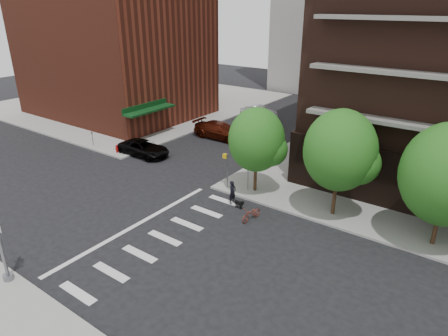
% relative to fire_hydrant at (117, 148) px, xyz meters
% --- Properties ---
extents(ground, '(120.00, 120.00, 0.00)m').
position_rel_fire_hydrant_xyz_m(ground, '(10.50, -7.80, -0.55)').
color(ground, black).
rests_on(ground, ground).
extents(sidewalk_nw, '(31.00, 33.00, 0.15)m').
position_rel_fire_hydrant_xyz_m(sidewalk_nw, '(-14.00, 15.70, -0.48)').
color(sidewalk_nw, gray).
rests_on(sidewalk_nw, ground).
extents(crosswalk, '(3.85, 13.00, 0.01)m').
position_rel_fire_hydrant_xyz_m(crosswalk, '(12.71, -7.80, -0.55)').
color(crosswalk, silver).
rests_on(crosswalk, ground).
extents(midrise_nw, '(21.40, 15.50, 20.00)m').
position_rel_fire_hydrant_xyz_m(midrise_nw, '(-11.50, 10.20, 9.60)').
color(midrise_nw, maroon).
rests_on(midrise_nw, sidewalk_nw).
extents(tree_a, '(4.00, 4.00, 5.90)m').
position_rel_fire_hydrant_xyz_m(tree_a, '(14.50, 0.70, 3.49)').
color(tree_a, '#301E11').
rests_on(tree_a, sidewalk_ne).
extents(tree_b, '(4.50, 4.50, 6.65)m').
position_rel_fire_hydrant_xyz_m(tree_b, '(20.50, 0.70, 3.99)').
color(tree_b, '#301E11').
rests_on(tree_b, sidewalk_ne).
extents(tree_c, '(5.00, 5.00, 6.80)m').
position_rel_fire_hydrant_xyz_m(tree_c, '(26.50, 0.70, 3.89)').
color(tree_c, '#301E11').
rests_on(tree_c, sidewalk_ne).
extents(pedestrian_signal, '(2.18, 0.67, 2.60)m').
position_rel_fire_hydrant_xyz_m(pedestrian_signal, '(12.82, 0.12, 1.30)').
color(pedestrian_signal, slate).
rests_on(pedestrian_signal, sidewalk_ne).
extents(fire_hydrant, '(0.24, 0.24, 0.73)m').
position_rel_fire_hydrant_xyz_m(fire_hydrant, '(0.00, 0.00, 0.00)').
color(fire_hydrant, '#A50C0C').
rests_on(fire_hydrant, sidewalk_nw).
extents(parking_meter, '(0.10, 0.08, 1.32)m').
position_rel_fire_hydrant_xyz_m(parking_meter, '(-3.50, -0.00, 0.41)').
color(parking_meter, black).
rests_on(parking_meter, sidewalk_nw).
extents(parked_car_black, '(2.44, 5.09, 1.40)m').
position_rel_fire_hydrant_xyz_m(parked_car_black, '(2.30, 1.20, 0.15)').
color(parked_car_black, black).
rests_on(parked_car_black, ground).
extents(parked_car_maroon, '(2.42, 5.84, 1.69)m').
position_rel_fire_hydrant_xyz_m(parked_car_maroon, '(5.00, 9.23, 0.29)').
color(parked_car_maroon, '#471409').
rests_on(parked_car_maroon, ground).
extents(parked_car_silver, '(1.65, 4.49, 1.47)m').
position_rel_fire_hydrant_xyz_m(parked_car_silver, '(4.07, 18.34, 0.18)').
color(parked_car_silver, silver).
rests_on(parked_car_silver, ground).
extents(scooter, '(0.82, 1.78, 0.90)m').
position_rel_fire_hydrant_xyz_m(scooter, '(16.51, -2.94, -0.10)').
color(scooter, maroon).
rests_on(scooter, ground).
extents(dog_walker, '(0.64, 0.44, 1.69)m').
position_rel_fire_hydrant_xyz_m(dog_walker, '(14.22, -1.80, 0.30)').
color(dog_walker, black).
rests_on(dog_walker, ground).
extents(dog, '(0.72, 0.25, 0.60)m').
position_rel_fire_hydrant_xyz_m(dog, '(14.99, -2.10, -0.17)').
color(dog, black).
rests_on(dog, ground).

